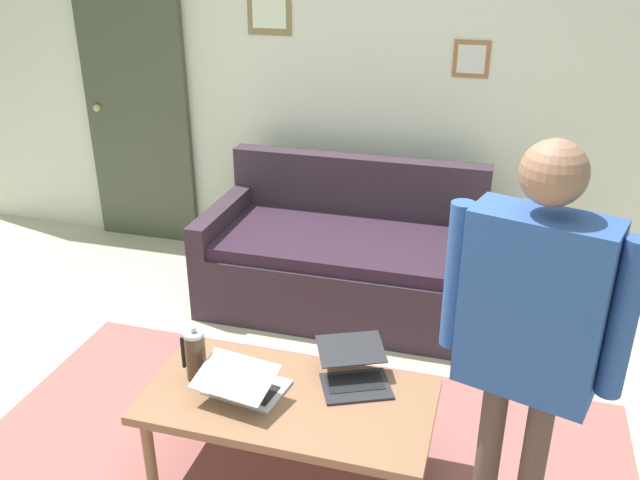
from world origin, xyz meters
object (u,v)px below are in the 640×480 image
object	(u,v)px
couch	(344,258)
laptop_center	(354,373)
person_standing	(530,327)
laptop_left	(243,384)
coffee_table	(289,405)
french_press	(195,355)
interior_door	(137,109)

from	to	relation	value
couch	laptop_center	distance (m)	1.46
person_standing	laptop_left	bearing A→B (deg)	-12.34
coffee_table	laptop_left	distance (m)	0.21
coffee_table	person_standing	bearing A→B (deg)	163.67
laptop_center	coffee_table	bearing A→B (deg)	37.12
couch	laptop_left	size ratio (longest dim) A/B	4.64
couch	laptop_left	bearing A→B (deg)	88.43
french_press	person_standing	distance (m)	1.46
couch	coffee_table	xyz separation A→B (m)	(-0.15, 1.58, 0.07)
coffee_table	interior_door	bearing A→B (deg)	-49.01
interior_door	person_standing	world-z (taller)	interior_door
coffee_table	laptop_left	bearing A→B (deg)	7.24
couch	french_press	world-z (taller)	couch
interior_door	laptop_left	xyz separation A→B (m)	(-1.69, 2.19, -0.56)
coffee_table	french_press	bearing A→B (deg)	-2.61
laptop_left	person_standing	xyz separation A→B (m)	(-1.09, 0.24, 0.61)
interior_door	french_press	distance (m)	2.64
laptop_center	french_press	xyz separation A→B (m)	(0.67, 0.16, 0.07)
couch	french_press	bearing A→B (deg)	79.88
interior_door	laptop_left	distance (m)	2.82
interior_door	french_press	world-z (taller)	interior_door
couch	laptop_left	distance (m)	1.62
couch	person_standing	size ratio (longest dim) A/B	1.02
coffee_table	french_press	distance (m)	0.46
interior_door	laptop_left	bearing A→B (deg)	127.64
interior_door	person_standing	size ratio (longest dim) A/B	1.22
coffee_table	laptop_left	size ratio (longest dim) A/B	3.32
laptop_left	person_standing	bearing A→B (deg)	167.66
interior_door	person_standing	distance (m)	3.70
interior_door	coffee_table	distance (m)	2.94
couch	french_press	size ratio (longest dim) A/B	6.52
interior_door	laptop_left	world-z (taller)	interior_door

